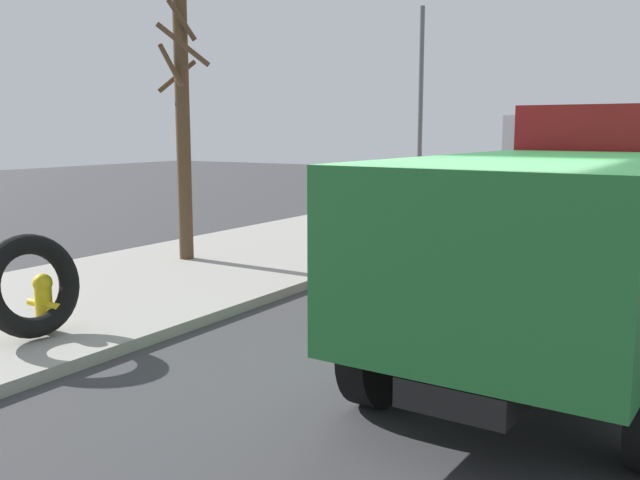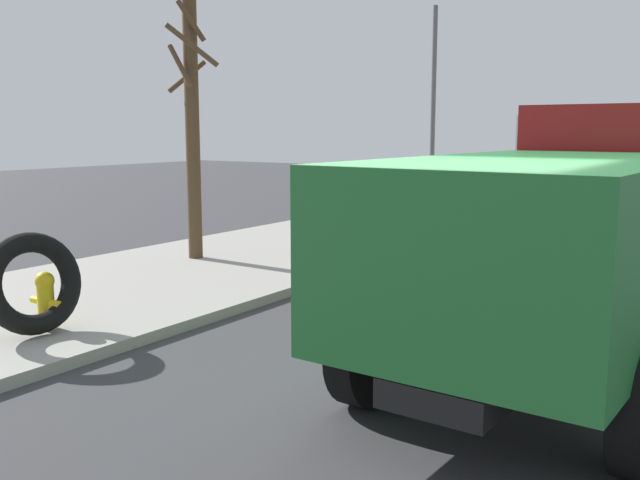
% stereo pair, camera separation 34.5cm
% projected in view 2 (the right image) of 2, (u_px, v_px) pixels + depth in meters
% --- Properties ---
extents(ground_plane, '(80.00, 80.00, 0.00)m').
position_uv_depth(ground_plane, '(439.00, 416.00, 6.68)').
color(ground_plane, '#38383A').
extents(sidewalk_curb, '(36.00, 5.00, 0.15)m').
position_uv_depth(sidewalk_curb, '(22.00, 312.00, 10.21)').
color(sidewalk_curb, '#99968E').
rests_on(sidewalk_curb, ground).
extents(fire_hydrant, '(0.24, 0.55, 0.75)m').
position_uv_depth(fire_hydrant, '(46.00, 299.00, 9.03)').
color(fire_hydrant, yellow).
rests_on(fire_hydrant, sidewalk_curb).
extents(loose_tire, '(1.33, 0.65, 1.30)m').
position_uv_depth(loose_tire, '(33.00, 284.00, 8.73)').
color(loose_tire, black).
rests_on(loose_tire, sidewalk_curb).
extents(dump_truck_green, '(7.10, 3.04, 3.00)m').
position_uv_depth(dump_truck_green, '(579.00, 225.00, 8.02)').
color(dump_truck_green, '#237033').
rests_on(dump_truck_green, ground).
extents(dump_truck_orange, '(7.00, 2.81, 3.00)m').
position_uv_depth(dump_truck_orange, '(601.00, 170.00, 18.75)').
color(dump_truck_orange, orange).
rests_on(dump_truck_orange, ground).
extents(bare_tree, '(1.25, 1.26, 5.67)m').
position_uv_depth(bare_tree, '(192.00, 109.00, 13.65)').
color(bare_tree, '#4C3823').
rests_on(bare_tree, sidewalk_curb).
extents(street_light_pole, '(0.12, 0.12, 5.40)m').
position_uv_depth(street_light_pole, '(433.00, 122.00, 17.04)').
color(street_light_pole, '#595B5E').
rests_on(street_light_pole, sidewalk_curb).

